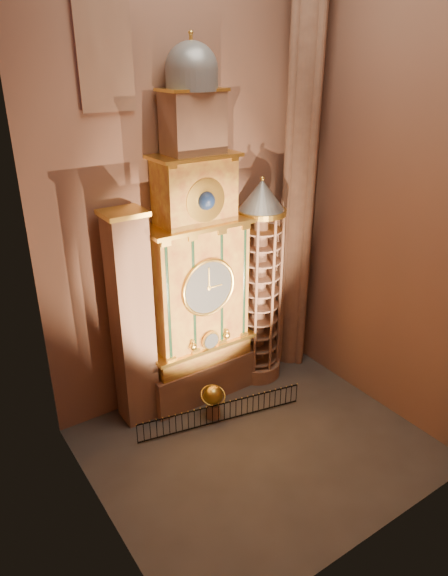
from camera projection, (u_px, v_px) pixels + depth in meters
floor at (258, 446)px, 22.87m from camera, size 14.00×14.00×0.00m
wall_back at (183, 176)px, 22.83m from camera, size 22.00×0.00×22.00m
wall_left at (76, 243)px, 14.74m from camera, size 0.00×22.00×22.00m
wall_right at (395, 181)px, 21.89m from camera, size 0.00×22.00×22.00m
astronomical_clock at (197, 273)px, 23.84m from camera, size 5.60×2.41×16.70m
portrait_tower at (132, 321)px, 22.75m from camera, size 1.80×1.60×10.20m
stair_turret at (259, 285)px, 26.01m from camera, size 2.50×2.50×10.80m
gothic_pier at (301, 165)px, 25.19m from camera, size 2.04×2.04×22.00m
stained_glass_window at (103, 37)px, 18.85m from camera, size 2.20×0.14×5.20m
celestial_globe at (213, 399)px, 24.33m from camera, size 1.37×1.32×1.74m
iron_railing at (221, 413)px, 24.15m from camera, size 7.91×1.71×1.03m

